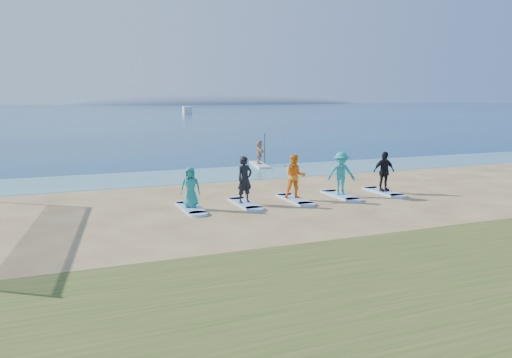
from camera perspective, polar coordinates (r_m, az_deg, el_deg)
name	(u,v)px	position (r m, az deg, el deg)	size (l,w,h in m)	color
ground	(295,217)	(17.76, 4.44, -4.34)	(600.00, 600.00, 0.00)	tan
shallow_water	(209,175)	(27.38, -5.38, 0.50)	(600.00, 600.00, 0.00)	teal
ocean	(78,110)	(175.66, -19.67, 7.42)	(600.00, 600.00, 0.00)	navy
island_ridge	(221,104)	(331.77, -4.03, 8.57)	(220.00, 56.00, 18.00)	slate
paddleboard	(259,165)	(30.92, 0.40, 1.65)	(0.70, 3.00, 0.12)	silver
paddleboarder	(259,152)	(30.82, 0.40, 3.11)	(1.36, 0.43, 1.46)	tan
boat_offshore_b	(187,113)	(139.08, -7.89, 7.51)	(2.11, 5.97, 1.72)	silver
surfboard_0	(191,208)	(19.06, -7.46, -3.31)	(0.70, 2.20, 0.09)	#9AC1EF
student_0	(190,187)	(18.90, -7.51, -0.93)	(0.74, 0.48, 1.52)	teal
surfboard_1	(245,204)	(19.70, -1.29, -2.82)	(0.70, 2.20, 0.09)	#9AC1EF
student_1	(245,179)	(19.52, -1.30, -0.05)	(0.67, 0.44, 1.84)	black
surfboard_2	(295,199)	(20.56, 4.43, -2.33)	(0.70, 2.20, 0.09)	#9AC1EF
student_2	(295,176)	(20.39, 4.46, 0.29)	(0.88, 0.69, 1.82)	orange
surfboard_3	(340,195)	(21.61, 9.63, -1.86)	(0.70, 2.20, 0.09)	#9AC1EF
student_3	(341,173)	(21.45, 9.70, 0.65)	(1.18, 0.68, 1.83)	teal
surfboard_4	(383,192)	(22.82, 14.32, -1.43)	(0.70, 2.20, 0.09)	#9AC1EF
student_4	(384,171)	(22.67, 14.41, 0.86)	(1.03, 0.43, 1.75)	black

